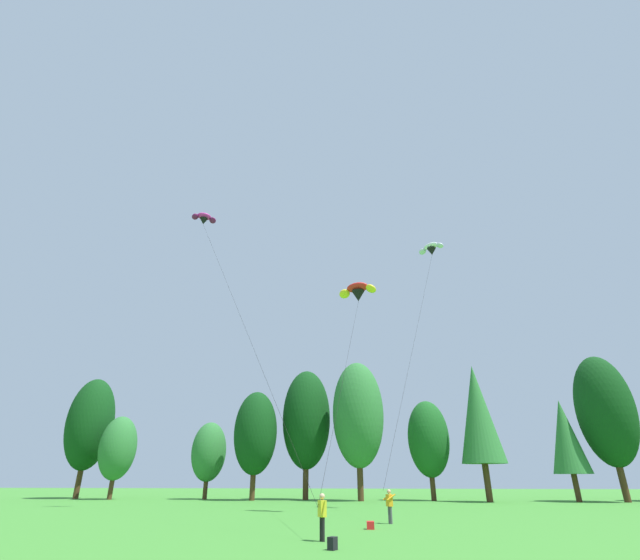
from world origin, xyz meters
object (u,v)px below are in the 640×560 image
backpack (332,543)px  picnic_cooler (370,525)px  kite_flyer_near (322,513)px  kite_flyer_mid (389,503)px  parafoil_kite_far_red_yellow (358,292)px  parafoil_kite_mid_white (431,249)px  parafoil_kite_high_magenta (204,219)px

backpack → picnic_cooler: bearing=15.5°
kite_flyer_near → kite_flyer_mid: bearing=69.6°
kite_flyer_near → parafoil_kite_far_red_yellow: (1.46, 14.50, 15.38)m
picnic_cooler → kite_flyer_mid: bearing=-20.9°
parafoil_kite_mid_white → picnic_cooler: parafoil_kite_mid_white is taller
backpack → kite_flyer_mid: bearing=12.6°
kite_flyer_near → parafoil_kite_high_magenta: 32.66m
kite_flyer_mid → kite_flyer_near: bearing=-110.4°
kite_flyer_near → picnic_cooler: size_ratio=3.25×
kite_flyer_near → parafoil_kite_mid_white: parafoil_kite_mid_white is taller
picnic_cooler → parafoil_kite_far_red_yellow: bearing=1.0°
parafoil_kite_mid_white → parafoil_kite_far_red_yellow: (-7.00, -4.14, -5.75)m
parafoil_kite_high_magenta → picnic_cooler: parafoil_kite_high_magenta is taller
kite_flyer_mid → parafoil_kite_mid_white: 24.38m
parafoil_kite_far_red_yellow → backpack: (-0.87, -16.77, -16.17)m
parafoil_kite_high_magenta → backpack: (14.03, -18.90, -25.48)m
kite_flyer_near → parafoil_kite_mid_white: 29.42m
picnic_cooler → backpack: bearing=168.8°
backpack → parafoil_kite_far_red_yellow: bearing=22.5°
backpack → parafoil_kite_high_magenta: bearing=62.0°
parafoil_kite_mid_white → picnic_cooler: (-6.63, -13.80, -21.95)m
parafoil_kite_high_magenta → parafoil_kite_mid_white: 22.29m
kite_flyer_near → backpack: size_ratio=4.23×
kite_flyer_mid → backpack: kite_flyer_mid is taller
kite_flyer_mid → parafoil_kite_far_red_yellow: (-1.43, 6.70, 15.37)m
kite_flyer_near → parafoil_kite_mid_white: (8.47, 18.64, 21.13)m
parafoil_kite_mid_white → backpack: bearing=-110.6°
kite_flyer_mid → backpack: size_ratio=4.23×
parafoil_kite_far_red_yellow → kite_flyer_mid: bearing=-77.9°
kite_flyer_near → kite_flyer_mid: (2.90, 7.80, 0.01)m
parafoil_kite_far_red_yellow → parafoil_kite_high_magenta: bearing=171.9°
kite_flyer_near → parafoil_kite_high_magenta: bearing=128.9°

